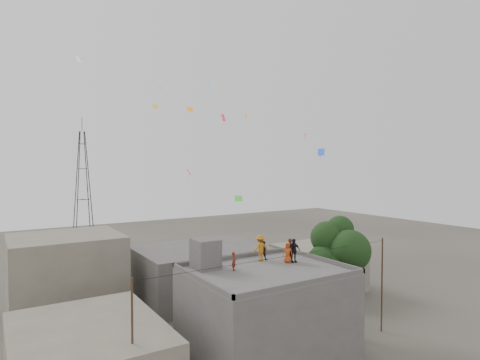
% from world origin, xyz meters
% --- Properties ---
extents(ground, '(140.00, 140.00, 0.00)m').
position_xyz_m(ground, '(0.00, 0.00, 0.00)').
color(ground, '#3F3B34').
rests_on(ground, ground).
extents(main_building, '(10.00, 8.00, 6.10)m').
position_xyz_m(main_building, '(0.00, 0.00, 3.05)').
color(main_building, '#4E4B49').
rests_on(main_building, ground).
extents(parapet, '(10.00, 8.00, 0.30)m').
position_xyz_m(parapet, '(0.00, 0.00, 6.25)').
color(parapet, '#4E4B49').
rests_on(parapet, main_building).
extents(stair_head_box, '(1.60, 1.80, 2.00)m').
position_xyz_m(stair_head_box, '(-3.20, 2.60, 7.10)').
color(stair_head_box, '#4E4B49').
rests_on(stair_head_box, main_building).
extents(neighbor_north, '(12.00, 9.00, 5.00)m').
position_xyz_m(neighbor_north, '(2.00, 14.00, 2.50)').
color(neighbor_north, '#4E4B49').
rests_on(neighbor_north, ground).
extents(neighbor_northwest, '(9.00, 8.00, 7.00)m').
position_xyz_m(neighbor_northwest, '(-10.00, 16.00, 3.50)').
color(neighbor_northwest, '#6C6555').
rests_on(neighbor_northwest, ground).
extents(neighbor_east, '(7.00, 8.00, 4.40)m').
position_xyz_m(neighbor_east, '(14.00, 10.00, 2.20)').
color(neighbor_east, '#6C6555').
rests_on(neighbor_east, ground).
extents(tree, '(4.90, 4.60, 9.10)m').
position_xyz_m(tree, '(7.37, 0.60, 6.10)').
color(tree, black).
rests_on(tree, ground).
extents(utility_line, '(20.12, 0.62, 7.40)m').
position_xyz_m(utility_line, '(0.50, -1.25, 3.83)').
color(utility_line, black).
rests_on(utility_line, ground).
extents(transmission_tower, '(2.97, 2.97, 20.01)m').
position_xyz_m(transmission_tower, '(-4.00, 40.00, 9.07)').
color(transmission_tower, black).
rests_on(transmission_tower, ground).
extents(person_red_adult, '(0.62, 0.42, 1.68)m').
position_xyz_m(person_red_adult, '(2.92, 1.15, 6.94)').
color(person_red_adult, maroon).
rests_on(person_red_adult, main_building).
extents(person_orange_child, '(0.84, 0.80, 1.45)m').
position_xyz_m(person_orange_child, '(2.51, 0.87, 6.83)').
color(person_orange_child, '#B74414').
rests_on(person_orange_child, main_building).
extents(person_dark_child, '(0.81, 0.85, 1.37)m').
position_xyz_m(person_dark_child, '(1.61, 2.61, 6.79)').
color(person_dark_child, black).
rests_on(person_dark_child, main_building).
extents(person_dark_adult, '(1.08, 0.65, 1.72)m').
position_xyz_m(person_dark_adult, '(2.96, 0.74, 6.96)').
color(person_dark_adult, black).
rests_on(person_dark_adult, main_building).
extents(person_orange_adult, '(1.24, 0.73, 1.91)m').
position_xyz_m(person_orange_adult, '(1.15, 2.33, 7.05)').
color(person_orange_adult, '#B66A14').
rests_on(person_orange_adult, main_building).
extents(person_red_child, '(0.51, 0.55, 1.26)m').
position_xyz_m(person_red_child, '(-1.88, 1.04, 6.73)').
color(person_red_child, maroon).
rests_on(person_red_child, main_building).
extents(kites, '(21.91, 15.65, 10.93)m').
position_xyz_m(kites, '(-0.18, 5.75, 16.12)').
color(kites, '#FF3A1A').
rests_on(kites, ground).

